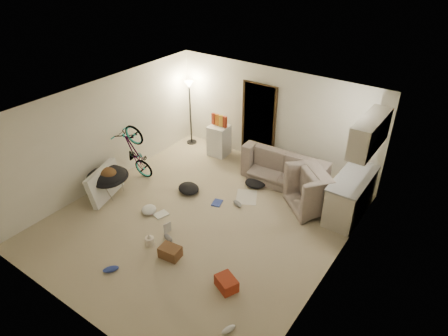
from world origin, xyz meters
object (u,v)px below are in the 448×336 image
Objects in this scene: sofa at (288,169)px; drink_case_b at (227,283)px; kitchen_counter at (350,196)px; floor_lamp at (190,99)px; mini_fridge at (219,140)px; armchair at (322,193)px; juicer at (150,241)px; drink_case_a at (170,252)px; saucer_chair at (108,180)px; bicycle at (137,163)px; tv_box at (104,183)px.

sofa reaches higher than drink_case_b.
floor_lamp is at bearing 172.34° from kitchen_counter.
mini_fridge reaches higher than drink_case_b.
juicer is (-2.18, -3.08, -0.24)m from armchair.
juicer reaches higher than drink_case_a.
drink_case_b is (1.29, -0.02, -0.00)m from drink_case_a.
saucer_chair is at bearing 40.25° from sofa.
kitchen_counter is 3.35m from drink_case_b.
drink_case_a is at bearing -156.53° from drink_case_b.
floor_lamp is 2.17× the size of mini_fridge.
saucer_chair is (-0.94, -2.99, -0.02)m from mini_fridge.
juicer is (2.06, -3.82, -1.20)m from floor_lamp.
armchair is at bearing -74.42° from bicycle.
sofa is 8.43× the size of juicer.
mini_fridge is 2.16× the size of drink_case_a.
juicer is (1.96, -1.61, -0.29)m from bicycle.
bicycle reaches higher than tv_box.
saucer_chair is 2.46× the size of drink_case_b.
floor_lamp is 4.68× the size of drink_case_a.
drink_case_b is (3.89, -3.85, -1.20)m from floor_lamp.
armchair is at bearing 107.99° from drink_case_b.
floor_lamp is 4.50m from juicer.
kitchen_counter is 5.32m from saucer_chair.
mini_fridge is 0.77× the size of tv_box.
drink_case_a is at bearing -55.79° from floor_lamp.
floor_lamp reaches higher than mini_fridge.
saucer_chair reaches higher than juicer.
drink_case_b is at bearing -117.44° from bicycle.
kitchen_counter is 3.90m from drink_case_a.
sofa is 3.78m from juicer.
kitchen_counter is 0.60m from armchair.
tv_box reaches higher than juicer.
tv_box is (0.10, -3.20, -0.95)m from floor_lamp.
drink_case_a is 1.02× the size of drink_case_b.
sofa reaches higher than drink_case_a.
saucer_chair is (-4.73, -2.44, -0.05)m from kitchen_counter.
armchair is at bearing 13.75° from tv_box.
sofa is 4.20m from saucer_chair.
kitchen_counter is 1.38× the size of tv_box.
saucer_chair is 0.12m from tv_box.
saucer_chair is (-0.00, -0.88, -0.00)m from bicycle.
sofa is 3.73m from drink_case_b.
juicer is at bearing -34.41° from tv_box.
bicycle is at bearing -87.40° from floor_lamp.
drink_case_a is 0.54m from juicer.
mini_fridge is at bearing -28.06° from bicycle.
sofa is 5.56× the size of drink_case_b.
armchair is 4.40m from bicycle.
drink_case_a is (2.50, -1.62, -0.29)m from bicycle.
tv_box reaches higher than sofa.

